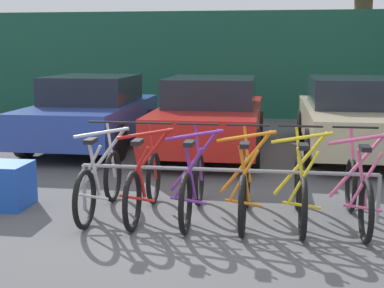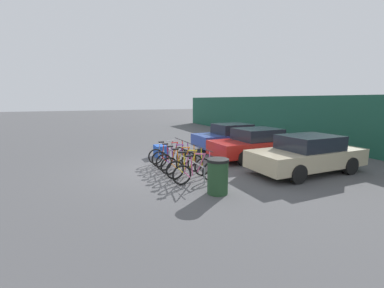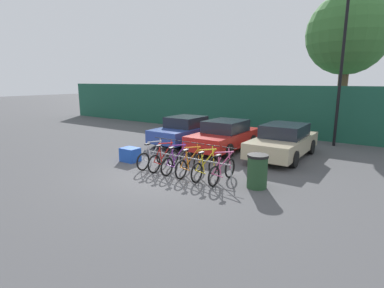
% 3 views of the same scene
% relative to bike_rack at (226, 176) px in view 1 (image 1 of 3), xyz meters
% --- Properties ---
extents(ground_plane, '(120.00, 120.00, 0.00)m').
position_rel_bike_rack_xyz_m(ground_plane, '(-0.55, -0.68, -0.48)').
color(ground_plane, '#4C4C4F').
extents(hoarding_wall, '(36.00, 0.16, 2.92)m').
position_rel_bike_rack_xyz_m(hoarding_wall, '(-0.55, 8.82, 0.97)').
color(hoarding_wall, '#19513D').
rests_on(hoarding_wall, ground).
extents(bike_rack, '(3.49, 0.04, 0.57)m').
position_rel_bike_rack_xyz_m(bike_rack, '(0.00, 0.00, 0.00)').
color(bike_rack, gray).
rests_on(bike_rack, ground).
extents(bicycle_silver, '(0.68, 1.71, 1.05)m').
position_rel_bike_rack_xyz_m(bicycle_silver, '(-1.48, -0.15, -0.11)').
color(bicycle_silver, black).
rests_on(bicycle_silver, ground).
extents(bicycle_red, '(0.68, 1.71, 1.05)m').
position_rel_bike_rack_xyz_m(bicycle_red, '(-0.94, -0.15, -0.11)').
color(bicycle_red, black).
rests_on(bicycle_red, ground).
extents(bicycle_purple, '(0.68, 1.71, 1.05)m').
position_rel_bike_rack_xyz_m(bicycle_purple, '(-0.37, -0.15, -0.11)').
color(bicycle_purple, black).
rests_on(bicycle_purple, ground).
extents(bicycle_orange, '(0.68, 1.71, 1.05)m').
position_rel_bike_rack_xyz_m(bicycle_orange, '(0.23, -0.15, -0.11)').
color(bicycle_orange, black).
rests_on(bicycle_orange, ground).
extents(bicycle_yellow, '(0.68, 1.71, 1.05)m').
position_rel_bike_rack_xyz_m(bicycle_yellow, '(0.85, -0.15, -0.11)').
color(bicycle_yellow, black).
rests_on(bicycle_yellow, ground).
extents(bicycle_pink, '(0.68, 1.71, 1.05)m').
position_rel_bike_rack_xyz_m(bicycle_pink, '(1.48, -0.15, -0.11)').
color(bicycle_pink, black).
rests_on(bicycle_pink, ground).
extents(car_blue, '(1.91, 3.93, 1.40)m').
position_rel_bike_rack_xyz_m(car_blue, '(-2.99, 3.99, 0.21)').
color(car_blue, '#2D479E').
rests_on(car_blue, ground).
extents(car_red, '(1.91, 4.14, 1.40)m').
position_rel_bike_rack_xyz_m(car_red, '(-0.61, 3.81, 0.21)').
color(car_red, red).
rests_on(car_red, ground).
extents(car_beige, '(1.91, 4.40, 1.40)m').
position_rel_bike_rack_xyz_m(car_beige, '(2.03, 4.12, 0.21)').
color(car_beige, '#C1B28E').
rests_on(car_beige, ground).
extents(cargo_crate, '(0.70, 0.56, 0.55)m').
position_rel_bike_rack_xyz_m(cargo_crate, '(-2.79, -0.05, -0.21)').
color(cargo_crate, blue).
rests_on(cargo_crate, ground).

